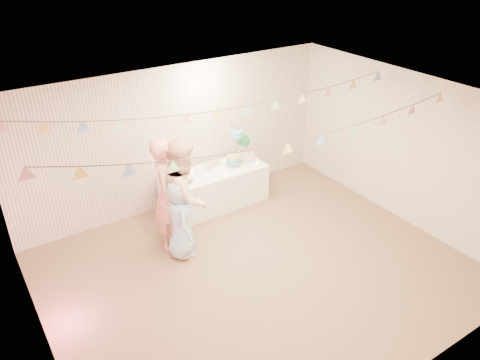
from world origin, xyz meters
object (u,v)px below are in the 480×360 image
person_adult_a (168,194)px  person_adult_b (185,195)px  cake_stand (238,144)px  person_child (180,218)px  table (215,188)px

person_adult_a → person_adult_b: size_ratio=1.00×
cake_stand → person_adult_a: person_adult_a is taller
person_adult_b → person_child: (-0.17, -0.14, -0.28)m
table → person_adult_a: bearing=-151.2°
cake_stand → person_adult_b: size_ratio=0.36×
person_adult_b → person_child: size_ratio=1.42×
table → cake_stand: (0.55, 0.05, 0.73)m
cake_stand → person_child: size_ratio=0.52×
table → person_child: size_ratio=1.44×
person_adult_b → person_child: 0.36m
table → person_adult_a: person_adult_a is taller
table → person_adult_b: bearing=-140.4°
cake_stand → person_child: cake_stand is taller
cake_stand → person_child: (-1.74, -1.04, -0.43)m
cake_stand → person_adult_b: bearing=-150.3°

